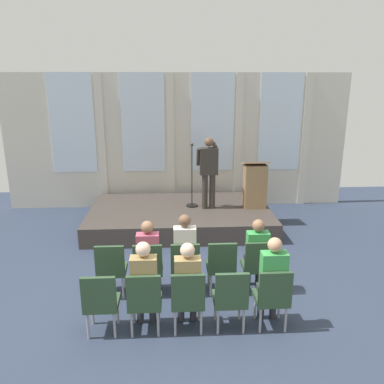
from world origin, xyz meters
name	(u,v)px	position (x,y,z in m)	size (l,w,h in m)	color
ground_plane	(187,314)	(0.00, 0.00, 0.00)	(14.02, 14.02, 0.00)	#2D384C
rear_partition	(179,140)	(0.04, 5.38, 1.87)	(9.27, 0.14, 3.63)	beige
stage_platform	(180,217)	(0.00, 3.77, 0.22)	(4.32, 2.64, 0.45)	#3F3833
speaker	(209,168)	(0.69, 3.75, 1.44)	(0.52, 0.69, 1.71)	#332D28
mic_stand	(192,193)	(0.30, 3.91, 0.78)	(0.28, 0.28, 1.56)	black
lectern	(255,185)	(1.81, 3.78, 1.00)	(0.60, 0.48, 1.16)	#93724C
chair_r0_c0	(111,267)	(-1.19, 0.58, 0.53)	(0.46, 0.44, 0.94)	#99999E
chair_r0_c1	(148,266)	(-0.59, 0.58, 0.53)	(0.46, 0.44, 0.94)	#99999E
audience_r0_c1	(148,253)	(-0.59, 0.66, 0.72)	(0.36, 0.39, 1.29)	#2D2D33
chair_r0_c2	(185,265)	(0.00, 0.58, 0.53)	(0.46, 0.44, 0.94)	#99999E
audience_r0_c2	(185,250)	(0.00, 0.66, 0.76)	(0.36, 0.39, 1.38)	#2D2D33
chair_r0_c3	(221,264)	(0.59, 0.58, 0.53)	(0.46, 0.44, 0.94)	#99999E
chair_r0_c4	(257,263)	(1.19, 0.58, 0.53)	(0.46, 0.44, 0.94)	#99999E
audience_r0_c4	(257,251)	(1.19, 0.66, 0.71)	(0.36, 0.39, 1.27)	#2D2D33
chair_r1_c0	(101,300)	(-1.19, -0.42, 0.53)	(0.46, 0.44, 0.94)	#99999E
chair_r1_c1	(145,299)	(-0.59, -0.42, 0.53)	(0.46, 0.44, 0.94)	#99999E
audience_r1_c1	(144,282)	(-0.59, -0.34, 0.75)	(0.36, 0.39, 1.35)	#2D2D33
chair_r1_c2	(188,298)	(0.00, -0.42, 0.53)	(0.46, 0.44, 0.94)	#99999E
audience_r1_c2	(187,282)	(0.00, -0.33, 0.74)	(0.36, 0.39, 1.32)	#2D2D33
chair_r1_c3	(230,296)	(0.59, -0.42, 0.53)	(0.46, 0.44, 0.94)	#99999E
chair_r1_c4	(273,295)	(1.19, -0.42, 0.53)	(0.46, 0.44, 0.94)	#99999E
audience_r1_c4	(272,278)	(1.19, -0.34, 0.76)	(0.36, 0.39, 1.37)	#2D2D33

